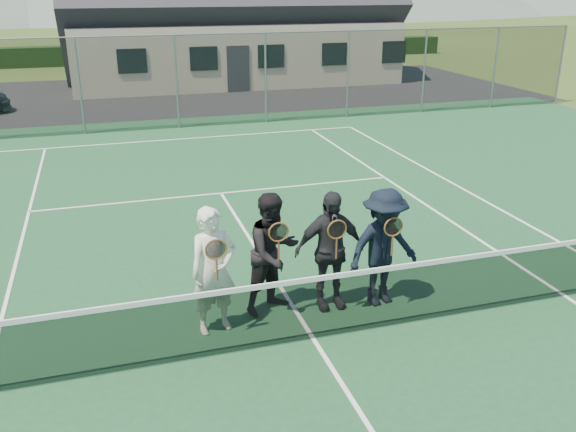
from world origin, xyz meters
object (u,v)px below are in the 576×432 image
tennis_net (314,305)px  player_a (214,271)px  player_b (273,253)px  player_c (329,250)px  player_d (383,248)px

tennis_net → player_a: player_a is taller
tennis_net → player_b: 1.08m
player_a → player_c: size_ratio=1.00×
player_a → player_b: same height
player_c → player_a: bearing=-174.3°
player_c → player_d: same height
player_c → player_d: size_ratio=1.00×
tennis_net → player_a: size_ratio=6.49×
player_a → player_c: same height
player_b → player_c: (0.80, -0.15, 0.00)m
player_a → player_d: 2.52m
tennis_net → player_a: (-1.21, 0.65, 0.38)m
player_b → player_c: size_ratio=1.00×
player_b → player_d: same height
player_b → tennis_net: bearing=-73.7°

